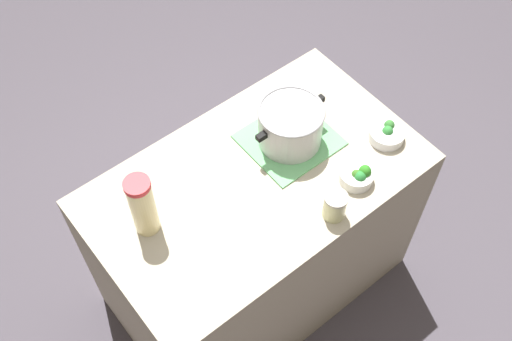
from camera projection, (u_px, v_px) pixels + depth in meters
name	position (u px, v px, depth m)	size (l,w,h in m)	color
ground_plane	(256.00, 279.00, 3.05)	(8.00, 8.00, 0.00)	#48434C
counter_slab	(256.00, 235.00, 2.69)	(1.26, 0.75, 0.87)	#A69D88
dish_cloth	(289.00, 140.00, 2.44)	(0.33, 0.31, 0.01)	#67B674
cooking_pot	(290.00, 125.00, 2.36)	(0.32, 0.25, 0.17)	#B7B7BC
lemonade_pitcher	(143.00, 206.00, 2.11)	(0.09, 0.09, 0.27)	beige
mason_jar	(335.00, 206.00, 2.20)	(0.09, 0.09, 0.11)	beige
broccoli_bowl_front	(358.00, 176.00, 2.31)	(0.13, 0.13, 0.08)	silver
broccoli_bowl_center	(387.00, 134.00, 2.43)	(0.14, 0.14, 0.07)	silver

